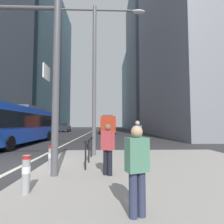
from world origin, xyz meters
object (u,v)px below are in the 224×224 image
object	(u,v)px
bollard_right	(51,157)
bollard_left	(26,172)
car_oncoming_mid	(65,127)
car_receding_far	(106,126)
pedestrian_walking	(108,147)
city_bus_red_receding	(107,124)
pedestrian_far	(138,136)
street_lamp_post	(94,58)
city_bus_blue_oncoming	(20,123)
pedestrian_waiting	(137,166)
car_receding_near	(105,127)

from	to	relation	value
bollard_right	bollard_left	bearing A→B (deg)	-89.33
car_oncoming_mid	bollard_right	distance (m)	35.89
car_oncoming_mid	car_receding_far	xyz separation A→B (m)	(9.05, 22.42, -0.00)
bollard_right	pedestrian_walking	distance (m)	2.04
city_bus_red_receding	pedestrian_walking	size ratio (longest dim) A/B	6.81
pedestrian_far	street_lamp_post	bearing A→B (deg)	175.32
city_bus_blue_oncoming	bollard_left	xyz separation A→B (m)	(5.49, -11.36, -1.20)
bollard_left	pedestrian_waiting	distance (m)	2.67
bollard_left	pedestrian_far	world-z (taller)	pedestrian_far
car_receding_near	pedestrian_far	world-z (taller)	car_receding_near
city_bus_red_receding	car_oncoming_mid	distance (m)	11.20
city_bus_blue_oncoming	bollard_right	distance (m)	10.92
pedestrian_walking	pedestrian_far	distance (m)	3.84
street_lamp_post	pedestrian_walking	world-z (taller)	street_lamp_post
car_receding_near	car_receding_far	distance (m)	11.35
car_oncoming_mid	car_receding_far	world-z (taller)	same
city_bus_blue_oncoming	bollard_left	world-z (taller)	city_bus_blue_oncoming
car_receding_near	pedestrian_waiting	bearing A→B (deg)	-89.10
bollard_left	city_bus_red_receding	bearing A→B (deg)	86.28
city_bus_blue_oncoming	car_oncoming_mid	distance (m)	25.83
car_oncoming_mid	pedestrian_waiting	world-z (taller)	car_oncoming_mid
car_oncoming_mid	pedestrian_walking	size ratio (longest dim) A/B	2.63
pedestrian_walking	pedestrian_waiting	bearing A→B (deg)	-79.26
car_receding_far	pedestrian_waiting	bearing A→B (deg)	-89.29
city_bus_blue_oncoming	pedestrian_waiting	world-z (taller)	city_bus_blue_oncoming
city_bus_red_receding	car_receding_far	bearing A→B (deg)	90.77
city_bus_red_receding	pedestrian_walking	distance (m)	29.66
bollard_left	pedestrian_walking	distance (m)	2.43
pedestrian_walking	bollard_right	bearing A→B (deg)	165.00
city_bus_blue_oncoming	car_receding_near	size ratio (longest dim) A/B	2.53
car_receding_near	bollard_right	distance (m)	46.22
pedestrian_waiting	pedestrian_far	bearing A→B (deg)	80.06
city_bus_red_receding	bollard_left	bearing A→B (deg)	-93.72
city_bus_red_receding	pedestrian_far	size ratio (longest dim) A/B	6.17
street_lamp_post	bollard_left	bearing A→B (deg)	-103.25
city_bus_blue_oncoming	bollard_right	bearing A→B (deg)	-59.78
street_lamp_post	pedestrian_walking	distance (m)	5.67
car_oncoming_mid	pedestrian_far	world-z (taller)	car_oncoming_mid
city_bus_red_receding	pedestrian_waiting	world-z (taller)	city_bus_red_receding
car_oncoming_mid	pedestrian_far	xyz separation A→B (m)	(10.88, -32.13, 0.15)
car_receding_far	street_lamp_post	size ratio (longest dim) A/B	0.51
street_lamp_post	pedestrian_waiting	xyz separation A→B (m)	(1.18, -6.29, -4.27)
bollard_left	bollard_right	xyz separation A→B (m)	(-0.02, 1.98, -0.01)
pedestrian_waiting	pedestrian_far	world-z (taller)	pedestrian_far
bollard_right	car_receding_far	bearing A→B (deg)	88.35
street_lamp_post	car_receding_far	bearing A→B (deg)	89.55
city_bus_blue_oncoming	car_receding_far	size ratio (longest dim) A/B	2.86
car_receding_far	city_bus_blue_oncoming	bearing A→B (deg)	-98.42
street_lamp_post	bollard_right	size ratio (longest dim) A/B	9.29
city_bus_blue_oncoming	pedestrian_far	xyz separation A→B (m)	(8.95, -6.39, -0.70)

